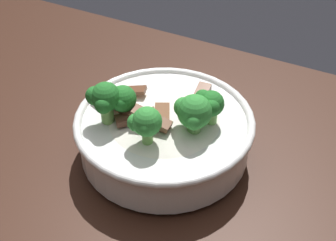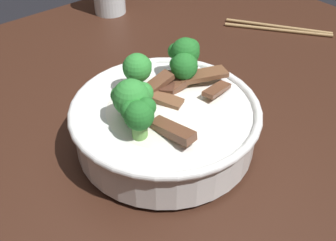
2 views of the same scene
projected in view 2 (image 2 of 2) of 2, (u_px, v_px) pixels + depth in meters
dining_table at (145, 154)px, 0.73m from camera, size 1.15×0.85×0.80m
rice_bowl at (165, 119)px, 0.55m from camera, size 0.26×0.26×0.13m
chopsticks_pair at (278, 28)px, 0.86m from camera, size 0.14×0.20×0.01m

